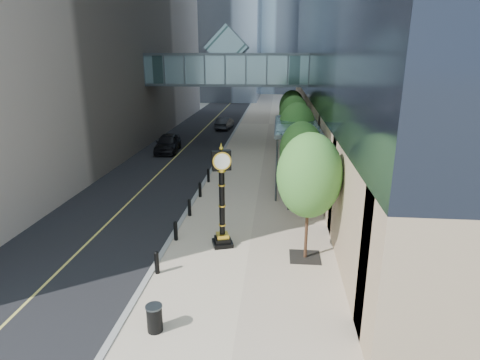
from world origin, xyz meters
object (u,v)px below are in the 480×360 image
street_clock (222,204)px  car_far (225,123)px  pedestrian (282,182)px  trash_bin (155,319)px  car_near (168,143)px

street_clock → car_far: 32.32m
pedestrian → car_far: pedestrian is taller
trash_bin → car_near: (-6.49, 25.66, 0.36)m
pedestrian → car_near: bearing=-47.7°
pedestrian → car_far: (-6.98, 24.17, -0.11)m
street_clock → trash_bin: (-1.38, -6.48, -1.68)m
trash_bin → pedestrian: 14.94m
street_clock → pedestrian: street_clock is taller
street_clock → pedestrian: bearing=52.1°
trash_bin → street_clock: bearing=77.9°
pedestrian → car_far: 25.16m
street_clock → car_near: bearing=94.4°
car_far → pedestrian: bearing=112.8°
street_clock → car_near: 20.78m
trash_bin → pedestrian: bearing=73.5°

